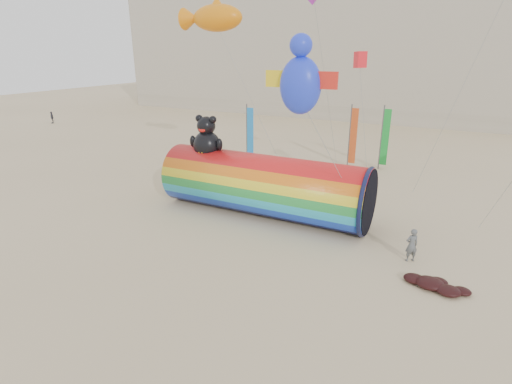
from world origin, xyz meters
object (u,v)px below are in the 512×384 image
at_px(windsock_assembly, 263,184).
at_px(fabric_bundle, 435,285).
at_px(hotel_building, 317,42).
at_px(kite_handler, 412,245).

bearing_deg(windsock_assembly, fabric_bundle, -21.85).
distance_m(hotel_building, kite_handler, 49.02).
bearing_deg(kite_handler, fabric_bundle, 86.95).
relative_size(windsock_assembly, fabric_bundle, 4.70).
distance_m(hotel_building, fabric_bundle, 51.36).
bearing_deg(fabric_bundle, kite_handler, 122.42).
relative_size(hotel_building, windsock_assembly, 4.91).
bearing_deg(hotel_building, kite_handler, -65.24).
xyz_separation_m(windsock_assembly, fabric_bundle, (9.81, -3.93, -1.71)).
bearing_deg(kite_handler, hotel_building, -100.71).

